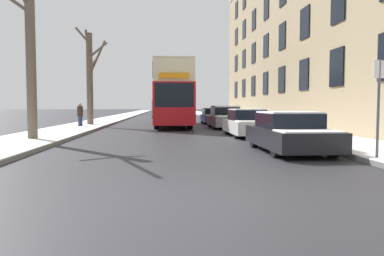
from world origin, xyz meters
TOP-DOWN VIEW (x-y plane):
  - ground_plane at (0.00, 0.00)m, footprint 320.00×320.00m
  - sidewalk_left at (-6.09, 53.00)m, footprint 3.12×130.00m
  - sidewalk_right at (6.09, 53.00)m, footprint 3.12×130.00m
  - terrace_facade_right at (12.14, 19.88)m, footprint 9.10×42.65m
  - bare_tree_left_0 at (-5.89, 9.63)m, footprint 2.23×2.68m
  - bare_tree_left_1 at (-5.76, 21.24)m, footprint 2.36×2.60m
  - double_decker_bus at (0.02, 21.35)m, footprint 2.49×11.79m
  - parked_car_0 at (3.43, 5.87)m, footprint 1.89×4.34m
  - parked_car_1 at (3.43, 11.99)m, footprint 1.73×4.23m
  - parked_car_2 at (3.43, 18.54)m, footprint 1.88×4.57m
  - parked_car_3 at (3.43, 24.92)m, footprint 1.73×4.38m
  - oncoming_van at (-1.04, 41.82)m, footprint 2.02×5.72m
  - pedestrian_left_sidewalk at (-5.98, 18.87)m, footprint 0.36×0.36m
  - street_sign_post at (4.83, 3.28)m, footprint 0.32×0.07m

SIDE VIEW (x-z plane):
  - ground_plane at x=0.00m, z-range 0.00..0.00m
  - sidewalk_left at x=-6.09m, z-range 0.00..0.16m
  - sidewalk_right at x=6.09m, z-range 0.00..0.16m
  - parked_car_0 at x=3.43m, z-range -0.04..1.24m
  - parked_car_3 at x=3.43m, z-range -0.04..1.26m
  - parked_car_1 at x=3.43m, z-range -0.04..1.27m
  - parked_car_2 at x=3.43m, z-range -0.06..1.41m
  - pedestrian_left_sidewalk at x=-5.98m, z-range 0.08..1.75m
  - oncoming_van at x=-1.04m, z-range 0.10..2.29m
  - street_sign_post at x=4.83m, z-range 0.19..2.82m
  - double_decker_bus at x=0.02m, z-range 0.29..4.56m
  - bare_tree_left_0 at x=-5.89m, z-range -0.33..7.29m
  - bare_tree_left_1 at x=-5.76m, z-range 0.06..7.17m
  - terrace_facade_right at x=12.14m, z-range 0.00..14.95m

